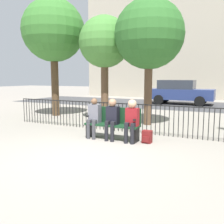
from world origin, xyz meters
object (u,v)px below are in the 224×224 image
Objects in this scene: seated_person_2 at (132,118)px; park_bench at (113,122)px; backpack at (147,137)px; tree_3 at (53,31)px; seated_person_0 at (94,116)px; parked_car_0 at (180,92)px; tree_0 at (149,35)px; seated_person_1 at (112,117)px; tree_1 at (105,43)px.

park_bench is at bearing 168.31° from seated_person_2.
park_bench is 0.66m from seated_person_2.
seated_person_2 is at bearing -162.27° from backpack.
tree_3 reaches higher than seated_person_2.
parked_car_0 is (0.39, 10.84, 0.19)m from seated_person_0.
seated_person_2 is 6.71m from tree_3.
seated_person_2 is 0.26× the size of tree_0.
seated_person_0 reaches higher than backpack.
tree_3 is at bearing 148.74° from seated_person_2.
seated_person_0 is (-0.57, -0.13, 0.16)m from park_bench.
parked_car_0 is (-0.38, 8.10, -2.47)m from tree_0.
seated_person_1 is 0.28× the size of parked_car_0.
tree_1 reaches higher than seated_person_2.
tree_0 is (-0.43, 2.73, 2.64)m from seated_person_2.
seated_person_0 is 3.89m from tree_0.
seated_person_0 is 0.22× the size of tree_3.
tree_1 is at bearing -1.21° from tree_3.
seated_person_1 is at bearing -79.25° from park_bench.
seated_person_0 is 10.85m from parked_car_0.
backpack is at bearing 17.73° from seated_person_2.
park_bench is at bearing 100.75° from seated_person_1.
seated_person_2 is at bearing -31.26° from tree_3.
seated_person_1 is 0.60m from seated_person_2.
tree_0 reaches higher than tree_1.
tree_3 reaches higher than seated_person_1.
seated_person_1 reaches higher than seated_person_0.
backpack is 0.08× the size of parked_car_0.
tree_3 is 9.36m from parked_car_0.
park_bench is 0.61m from seated_person_0.
seated_person_2 reaches higher than backpack.
park_bench is 0.22m from seated_person_1.
seated_person_0 is 0.99× the size of seated_person_2.
parked_car_0 is at bearing 90.97° from park_bench.
seated_person_0 is 4.11m from tree_1.
seated_person_0 is at bearing -179.97° from seated_person_1.
tree_1 is (-1.78, 2.88, 2.68)m from park_bench.
park_bench is at bearing 12.77° from seated_person_0.
seated_person_0 is at bearing -38.46° from tree_3.
backpack is 0.06× the size of tree_3.
tree_0 reaches higher than backpack.
tree_0 reaches higher than seated_person_0.
seated_person_0 is 5.88m from tree_3.
backpack is at bearing -83.57° from parked_car_0.
seated_person_1 is at bearing 0.03° from seated_person_0.
tree_3 is (-5.05, 3.06, 3.18)m from seated_person_2.
seated_person_0 is 3.44× the size of backpack.
tree_1 reaches higher than backpack.
seated_person_2 is at bearing -11.69° from park_bench.
parked_car_0 is (-1.21, 10.71, 0.67)m from backpack.
parked_car_0 is at bearing 96.43° from backpack.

